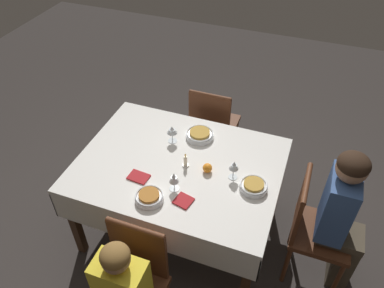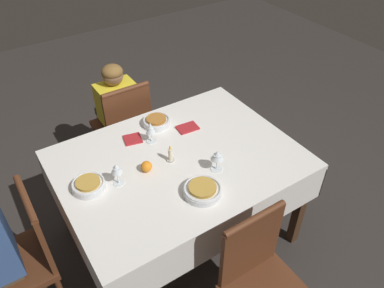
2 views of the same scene
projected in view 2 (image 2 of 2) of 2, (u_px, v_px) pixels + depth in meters
ground_plane at (181, 234)px, 2.80m from camera, size 8.00×8.00×0.00m
dining_table at (179, 168)px, 2.38m from camera, size 1.47×1.11×0.76m
chair_west at (23, 255)px, 2.07m from camera, size 0.41×0.41×0.92m
chair_north at (124, 125)px, 3.01m from camera, size 0.41×0.41×0.92m
chair_south at (262, 281)px, 1.94m from camera, size 0.41×0.41×0.92m
person_child_yellow at (115, 111)px, 3.09m from camera, size 0.30×0.33×1.00m
bowl_west at (88, 185)px, 2.11m from camera, size 0.19×0.19×0.06m
wine_glass_west at (116, 169)px, 2.08m from camera, size 0.07×0.07×0.15m
bowl_north at (156, 121)px, 2.58m from camera, size 0.19×0.19×0.06m
wine_glass_north at (151, 129)px, 2.39m from camera, size 0.07×0.07×0.15m
bowl_south at (202, 190)px, 2.08m from camera, size 0.22×0.22×0.06m
wine_glass_south at (217, 156)px, 2.18m from camera, size 0.08×0.08×0.14m
candle_centerpiece at (170, 156)px, 2.28m from camera, size 0.05×0.05×0.12m
orange_fruit at (147, 166)px, 2.22m from camera, size 0.07×0.07×0.07m
napkin_red_folded at (187, 128)px, 2.56m from camera, size 0.15×0.11×0.01m
napkin_spare_side at (133, 139)px, 2.46m from camera, size 0.13×0.13×0.01m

